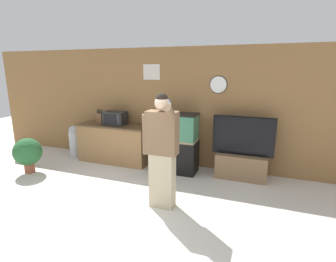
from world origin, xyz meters
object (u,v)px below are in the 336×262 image
at_px(microwave, 115,118).
at_px(counter_island, 114,143).
at_px(tv_on_stand, 241,160).
at_px(knife_block, 100,118).
at_px(potted_plant, 28,152).
at_px(trash_bin, 75,140).
at_px(aquarium_on_stand, 176,143).
at_px(person_standing, 162,150).

bearing_deg(microwave, counter_island, -134.75).
bearing_deg(tv_on_stand, knife_block, -179.67).
relative_size(potted_plant, trash_bin, 0.94).
distance_m(counter_island, aquarium_on_stand, 1.56).
xyz_separation_m(potted_plant, trash_bin, (0.21, 1.22, -0.04)).
height_order(microwave, aquarium_on_stand, aquarium_on_stand).
bearing_deg(knife_block, counter_island, -5.16).
height_order(microwave, knife_block, knife_block).
height_order(counter_island, potted_plant, counter_island).
height_order(counter_island, microwave, microwave).
relative_size(counter_island, knife_block, 4.98).
relative_size(counter_island, tv_on_stand, 1.36).
bearing_deg(potted_plant, person_standing, -5.47).
relative_size(microwave, person_standing, 0.28).
xyz_separation_m(knife_block, person_standing, (2.20, -1.55, -0.07)).
xyz_separation_m(microwave, potted_plant, (-1.37, -1.26, -0.60)).
distance_m(aquarium_on_stand, potted_plant, 3.10).
distance_m(microwave, tv_on_stand, 2.92).
distance_m(counter_island, person_standing, 2.41).
height_order(counter_island, aquarium_on_stand, aquarium_on_stand).
xyz_separation_m(counter_island, person_standing, (1.81, -1.52, 0.49)).
xyz_separation_m(knife_block, trash_bin, (-0.73, -0.04, -0.61)).
xyz_separation_m(microwave, person_standing, (1.77, -1.56, -0.10)).
bearing_deg(potted_plant, knife_block, 53.13).
height_order(knife_block, person_standing, person_standing).
distance_m(knife_block, potted_plant, 1.67).
bearing_deg(knife_block, person_standing, -35.26).
distance_m(counter_island, trash_bin, 1.11).
distance_m(person_standing, potted_plant, 3.19).
bearing_deg(potted_plant, microwave, 42.65).
bearing_deg(tv_on_stand, microwave, -179.72).
height_order(aquarium_on_stand, tv_on_stand, aquarium_on_stand).
relative_size(microwave, tv_on_stand, 0.40).
xyz_separation_m(knife_block, potted_plant, (-0.94, -1.25, -0.57)).
bearing_deg(counter_island, knife_block, 174.84).
bearing_deg(aquarium_on_stand, person_standing, -79.77).
bearing_deg(knife_block, microwave, 0.68).
xyz_separation_m(counter_island, aquarium_on_stand, (1.55, -0.06, 0.18)).
distance_m(tv_on_stand, person_standing, 1.99).
relative_size(tv_on_stand, trash_bin, 1.59).
height_order(aquarium_on_stand, potted_plant, aquarium_on_stand).
height_order(counter_island, tv_on_stand, tv_on_stand).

